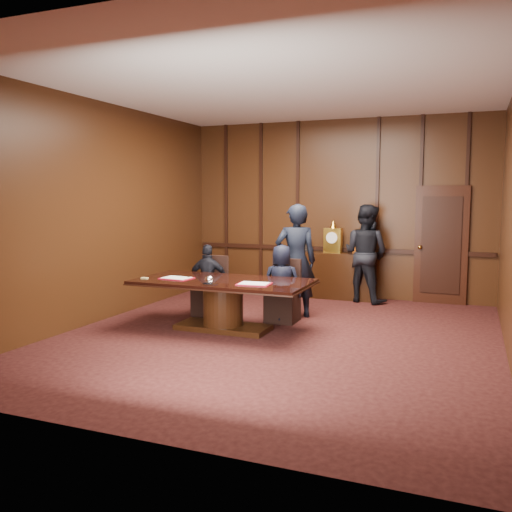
{
  "coord_description": "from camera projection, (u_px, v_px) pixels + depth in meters",
  "views": [
    {
      "loc": [
        2.53,
        -7.12,
        2.01
      ],
      "look_at": [
        -0.67,
        0.88,
        1.05
      ],
      "focal_mm": 38.0,
      "sensor_mm": 36.0,
      "label": 1
    }
  ],
  "objects": [
    {
      "name": "signatory_left",
      "position": [
        208.0,
        280.0,
        9.07
      ],
      "size": [
        0.76,
        0.47,
        1.2
      ],
      "primitive_type": "imported",
      "rotation": [
        0.0,
        0.0,
        3.4
      ],
      "color": "black",
      "rests_on": "ground"
    },
    {
      "name": "notepad",
      "position": [
        145.0,
        278.0,
        8.23
      ],
      "size": [
        0.11,
        0.08,
        0.01
      ],
      "primitive_type": "cube",
      "rotation": [
        0.0,
        0.0,
        0.13
      ],
      "color": "tan",
      "rests_on": "conference_table"
    },
    {
      "name": "folder_left",
      "position": [
        177.0,
        278.0,
        8.2
      ],
      "size": [
        0.49,
        0.37,
        0.02
      ],
      "rotation": [
        0.0,
        0.0,
        -0.08
      ],
      "color": "#B01026",
      "rests_on": "conference_table"
    },
    {
      "name": "chair_right",
      "position": [
        283.0,
        303.0,
        8.7
      ],
      "size": [
        0.48,
        0.48,
        0.99
      ],
      "rotation": [
        0.0,
        0.0,
        0.01
      ],
      "color": "black",
      "rests_on": "ground"
    },
    {
      "name": "inkstand",
      "position": [
        209.0,
        281.0,
        7.66
      ],
      "size": [
        0.2,
        0.14,
        0.12
      ],
      "color": "white",
      "rests_on": "conference_table"
    },
    {
      "name": "room",
      "position": [
        285.0,
        216.0,
        7.63
      ],
      "size": [
        7.0,
        7.04,
        3.5
      ],
      "color": "black",
      "rests_on": "ground"
    },
    {
      "name": "signatory_right",
      "position": [
        282.0,
        284.0,
        8.59
      ],
      "size": [
        0.68,
        0.51,
        1.25
      ],
      "primitive_type": "imported",
      "rotation": [
        0.0,
        0.0,
        3.35
      ],
      "color": "black",
      "rests_on": "ground"
    },
    {
      "name": "chair_left",
      "position": [
        211.0,
        298.0,
        9.18
      ],
      "size": [
        0.49,
        0.49,
        0.99
      ],
      "rotation": [
        0.0,
        0.0,
        -0.03
      ],
      "color": "black",
      "rests_on": "ground"
    },
    {
      "name": "conference_table",
      "position": [
        223.0,
        296.0,
        8.1
      ],
      "size": [
        2.62,
        1.32,
        0.76
      ],
      "color": "black",
      "rests_on": "ground"
    },
    {
      "name": "witness_left",
      "position": [
        296.0,
        261.0,
        8.95
      ],
      "size": [
        0.81,
        0.69,
        1.88
      ],
      "primitive_type": "imported",
      "rotation": [
        0.0,
        0.0,
        3.57
      ],
      "color": "black",
      "rests_on": "ground"
    },
    {
      "name": "folder_right",
      "position": [
        254.0,
        284.0,
        7.67
      ],
      "size": [
        0.49,
        0.37,
        0.02
      ],
      "rotation": [
        0.0,
        0.0,
        0.09
      ],
      "color": "#B01026",
      "rests_on": "conference_table"
    },
    {
      "name": "sideboard",
      "position": [
        332.0,
        273.0,
        10.68
      ],
      "size": [
        1.6,
        0.45,
        1.54
      ],
      "color": "black",
      "rests_on": "ground"
    },
    {
      "name": "witness_right",
      "position": [
        366.0,
        253.0,
        10.23
      ],
      "size": [
        1.09,
        0.97,
        1.85
      ],
      "primitive_type": "imported",
      "rotation": [
        0.0,
        0.0,
        2.78
      ],
      "color": "black",
      "rests_on": "ground"
    }
  ]
}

